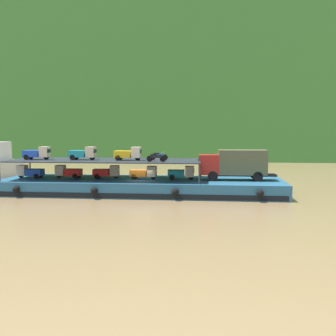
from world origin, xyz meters
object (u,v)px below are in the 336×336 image
(mini_truck_lower_fore, at_px, (144,173))
(motorcycle_upper_centre, at_px, (158,156))
(mini_truck_lower_mid, at_px, (107,172))
(mini_truck_upper_stern, at_px, (37,153))
(mini_truck_lower_bow, at_px, (182,173))
(mini_truck_upper_mid, at_px, (83,153))
(covered_lorry, at_px, (234,164))
(motorcycle_upper_port, at_px, (156,157))
(mini_truck_lower_stern, at_px, (30,172))
(cargo_barge, at_px, (141,186))
(mini_truck_lower_aft, at_px, (68,172))
(mini_truck_upper_fore, at_px, (128,154))

(mini_truck_lower_fore, relative_size, motorcycle_upper_centre, 1.45)
(mini_truck_lower_mid, relative_size, mini_truck_upper_stern, 1.02)
(mini_truck_lower_bow, distance_m, mini_truck_upper_mid, 10.50)
(covered_lorry, relative_size, motorcycle_upper_port, 4.15)
(mini_truck_lower_stern, xyz_separation_m, mini_truck_lower_fore, (12.29, 0.31, 0.00))
(covered_lorry, bearing_deg, mini_truck_upper_mid, -178.30)
(mini_truck_lower_mid, distance_m, motorcycle_upper_centre, 5.86)
(motorcycle_upper_centre, bearing_deg, mini_truck_lower_bow, 6.60)
(cargo_barge, relative_size, mini_truck_lower_aft, 10.63)
(cargo_barge, distance_m, mini_truck_upper_stern, 11.61)
(covered_lorry, height_order, mini_truck_lower_fore, covered_lorry)
(mini_truck_lower_aft, bearing_deg, motorcycle_upper_centre, -1.34)
(cargo_barge, distance_m, motorcycle_upper_port, 4.20)
(mini_truck_upper_stern, height_order, mini_truck_upper_fore, same)
(mini_truck_lower_mid, height_order, mini_truck_lower_bow, same)
(mini_truck_lower_mid, xyz_separation_m, mini_truck_upper_fore, (2.50, -0.81, 2.00))
(mini_truck_lower_mid, height_order, mini_truck_lower_fore, same)
(motorcycle_upper_centre, bearing_deg, cargo_barge, -179.17)
(mini_truck_upper_mid, bearing_deg, cargo_barge, 2.34)
(mini_truck_lower_mid, height_order, motorcycle_upper_port, motorcycle_upper_port)
(motorcycle_upper_port, bearing_deg, mini_truck_lower_aft, 166.76)
(mini_truck_lower_aft, height_order, mini_truck_upper_stern, mini_truck_upper_stern)
(mini_truck_upper_mid, xyz_separation_m, motorcycle_upper_centre, (7.92, 0.28, -0.26))
(mini_truck_lower_mid, bearing_deg, mini_truck_upper_fore, -17.91)
(mini_truck_lower_aft, xyz_separation_m, mini_truck_upper_mid, (1.86, -0.51, 2.00))
(mini_truck_lower_mid, height_order, mini_truck_upper_mid, mini_truck_upper_mid)
(mini_truck_lower_fore, distance_m, mini_truck_lower_bow, 3.92)
(mini_truck_upper_stern, bearing_deg, covered_lorry, 1.58)
(cargo_barge, relative_size, mini_truck_upper_stern, 10.60)
(mini_truck_lower_aft, distance_m, mini_truck_upper_fore, 7.02)
(mini_truck_upper_stern, bearing_deg, mini_truck_upper_mid, 1.19)
(mini_truck_lower_aft, height_order, mini_truck_lower_fore, same)
(mini_truck_lower_aft, xyz_separation_m, motorcycle_upper_centre, (9.78, -0.23, 1.74))
(covered_lorry, bearing_deg, mini_truck_lower_aft, 179.87)
(mini_truck_lower_stern, relative_size, motorcycle_upper_port, 1.45)
(mini_truck_lower_stern, bearing_deg, covered_lorry, 1.09)
(cargo_barge, relative_size, mini_truck_lower_stern, 10.60)
(mini_truck_lower_bow, bearing_deg, mini_truck_upper_mid, -176.93)
(mini_truck_lower_bow, xyz_separation_m, motorcycle_upper_port, (-2.36, -2.35, 1.74))
(covered_lorry, distance_m, mini_truck_lower_bow, 5.51)
(mini_truck_lower_aft, bearing_deg, cargo_barge, -1.83)
(mini_truck_upper_fore, distance_m, motorcycle_upper_port, 3.51)
(mini_truck_lower_bow, bearing_deg, covered_lorry, -0.90)
(motorcycle_upper_port, bearing_deg, mini_truck_lower_mid, 156.51)
(cargo_barge, distance_m, motorcycle_upper_centre, 3.66)
(mini_truck_lower_fore, xyz_separation_m, mini_truck_lower_bow, (3.92, 0.18, 0.00))
(mini_truck_upper_stern, bearing_deg, mini_truck_lower_aft, 11.08)
(motorcycle_upper_port, bearing_deg, mini_truck_lower_fore, 125.75)
(mini_truck_lower_aft, height_order, mini_truck_upper_fore, mini_truck_upper_fore)
(mini_truck_lower_stern, height_order, motorcycle_upper_centre, motorcycle_upper_centre)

